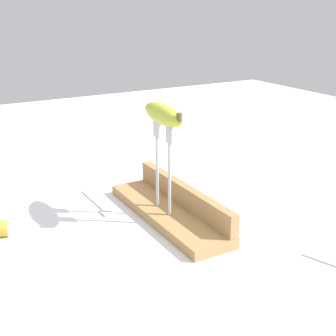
% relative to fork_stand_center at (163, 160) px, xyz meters
% --- Properties ---
extents(ground_plane, '(3.00, 3.00, 0.00)m').
position_rel_fork_stand_center_xyz_m(ground_plane, '(0.00, 0.01, -0.14)').
color(ground_plane, silver).
extents(wooden_board, '(0.39, 0.11, 0.02)m').
position_rel_fork_stand_center_xyz_m(wooden_board, '(0.00, 0.01, -0.13)').
color(wooden_board, '#A87F4C').
rests_on(wooden_board, ground).
extents(board_backstop, '(0.38, 0.02, 0.05)m').
position_rel_fork_stand_center_xyz_m(board_backstop, '(0.00, 0.06, -0.09)').
color(board_backstop, '#A87F4C').
rests_on(board_backstop, wooden_board).
extents(fork_stand_center, '(0.08, 0.01, 0.20)m').
position_rel_fork_stand_center_xyz_m(fork_stand_center, '(0.00, 0.00, 0.00)').
color(fork_stand_center, '#B2B2B7').
rests_on(fork_stand_center, wooden_board).
extents(banana_raised_center, '(0.17, 0.06, 0.04)m').
position_rel_fork_stand_center_xyz_m(banana_raised_center, '(-0.00, 0.00, 0.10)').
color(banana_raised_center, '#B2C138').
rests_on(banana_raised_center, fork_stand_center).
extents(fork_fallen_far, '(0.17, 0.03, 0.01)m').
position_rel_fork_stand_center_xyz_m(fork_fallen_far, '(-0.14, -0.10, -0.14)').
color(fork_fallen_far, '#B2B2B7').
rests_on(fork_fallen_far, ground).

